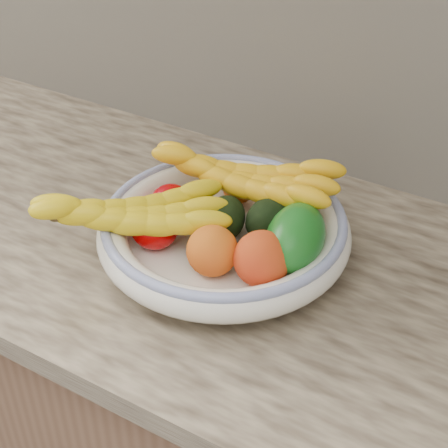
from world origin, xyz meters
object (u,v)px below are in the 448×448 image
fruit_bowl (224,230)px  green_mango (295,238)px  banana_bunch_front (132,218)px  banana_bunch_back (243,182)px

fruit_bowl → green_mango: bearing=1.6°
fruit_bowl → banana_bunch_front: size_ratio=1.27×
fruit_bowl → banana_bunch_back: (-0.01, 0.08, 0.04)m
fruit_bowl → banana_bunch_front: bearing=-143.0°
banana_bunch_back → banana_bunch_front: 0.19m
banana_bunch_back → green_mango: bearing=-39.0°
fruit_bowl → green_mango: (0.12, 0.00, 0.03)m
banana_bunch_front → banana_bunch_back: bearing=18.9°
green_mango → banana_bunch_back: bearing=137.5°
banana_bunch_back → fruit_bowl: bearing=-90.4°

